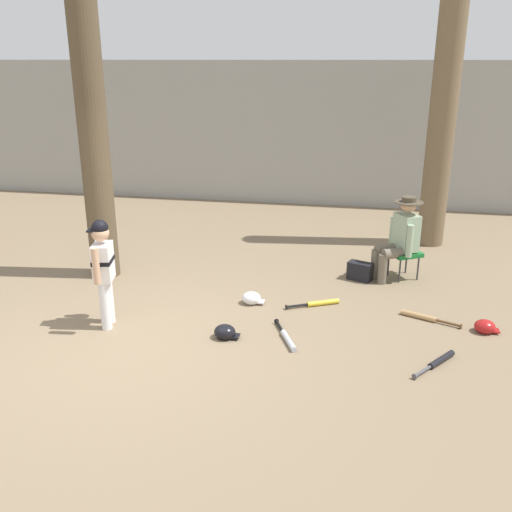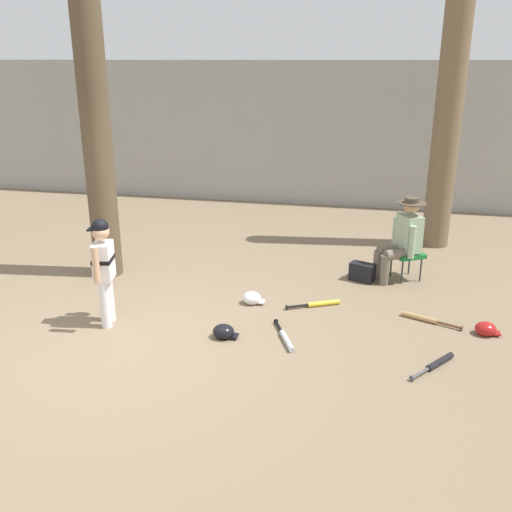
% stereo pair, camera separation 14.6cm
% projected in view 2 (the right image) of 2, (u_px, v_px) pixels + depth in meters
% --- Properties ---
extents(ground_plane, '(60.00, 60.00, 0.00)m').
position_uv_depth(ground_plane, '(124.00, 348.00, 6.21)').
color(ground_plane, '#7F6B51').
extents(concrete_back_wall, '(18.00, 0.36, 2.99)m').
position_uv_depth(concrete_back_wall, '(258.00, 133.00, 12.25)').
color(concrete_back_wall, '#9E9E99').
rests_on(concrete_back_wall, ground).
extents(tree_near_player, '(0.63, 0.63, 5.33)m').
position_uv_depth(tree_near_player, '(94.00, 111.00, 7.61)').
color(tree_near_player, brown).
rests_on(tree_near_player, ground).
extents(tree_behind_spectator, '(0.64, 0.64, 5.38)m').
position_uv_depth(tree_behind_spectator, '(450.00, 102.00, 8.89)').
color(tree_behind_spectator, brown).
rests_on(tree_behind_spectator, ground).
extents(young_ballplayer, '(0.40, 0.57, 1.31)m').
position_uv_depth(young_ballplayer, '(103.00, 265.00, 6.55)').
color(young_ballplayer, white).
rests_on(young_ballplayer, ground).
extents(folding_stool, '(0.55, 0.55, 0.41)m').
position_uv_depth(folding_stool, '(407.00, 255.00, 8.05)').
color(folding_stool, '#196B2D').
rests_on(folding_stool, ground).
extents(seated_spectator, '(0.66, 0.57, 1.20)m').
position_uv_depth(seated_spectator, '(402.00, 237.00, 7.93)').
color(seated_spectator, '#6B6051').
rests_on(seated_spectator, ground).
extents(handbag_beside_stool, '(0.38, 0.29, 0.26)m').
position_uv_depth(handbag_beside_stool, '(362.00, 272.00, 8.06)').
color(handbag_beside_stool, black).
rests_on(handbag_beside_stool, ground).
extents(bat_yellow_trainer, '(0.67, 0.38, 0.07)m').
position_uv_depth(bat_yellow_trainer, '(319.00, 304.00, 7.25)').
color(bat_yellow_trainer, yellow).
rests_on(bat_yellow_trainer, ground).
extents(bat_black_composite, '(0.48, 0.61, 0.07)m').
position_uv_depth(bat_black_composite, '(437.00, 363.00, 5.83)').
color(bat_black_composite, black).
rests_on(bat_black_composite, ground).
extents(bat_wood_tan, '(0.70, 0.34, 0.07)m').
position_uv_depth(bat_wood_tan, '(424.00, 319.00, 6.84)').
color(bat_wood_tan, tan).
rests_on(bat_wood_tan, ground).
extents(bat_aluminum_silver, '(0.36, 0.70, 0.07)m').
position_uv_depth(bat_aluminum_silver, '(286.00, 339.00, 6.35)').
color(bat_aluminum_silver, '#B7BCC6').
rests_on(bat_aluminum_silver, ground).
extents(batting_helmet_black, '(0.29, 0.23, 0.17)m').
position_uv_depth(batting_helmet_black, '(224.00, 332.00, 6.42)').
color(batting_helmet_black, black).
rests_on(batting_helmet_black, ground).
extents(batting_helmet_red, '(0.28, 0.22, 0.16)m').
position_uv_depth(batting_helmet_red, '(486.00, 329.00, 6.49)').
color(batting_helmet_red, '#A81919').
rests_on(batting_helmet_red, ground).
extents(batting_helmet_white, '(0.29, 0.22, 0.17)m').
position_uv_depth(batting_helmet_white, '(252.00, 298.00, 7.32)').
color(batting_helmet_white, silver).
rests_on(batting_helmet_white, ground).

